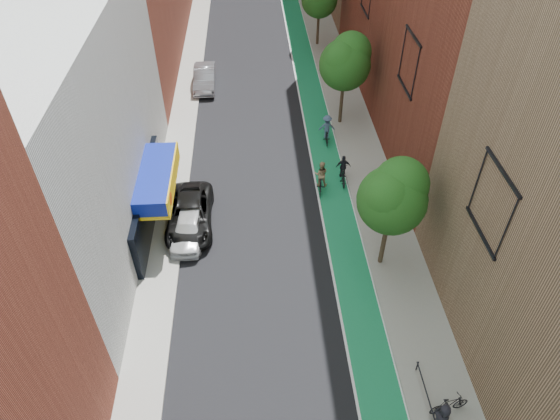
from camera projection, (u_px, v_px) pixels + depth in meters
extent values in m
cube|color=#167D44|center=(315.00, 110.00, 38.37)|extent=(2.00, 68.00, 0.01)
cube|color=gray|center=(184.00, 114.00, 37.85)|extent=(2.00, 68.00, 0.15)
cube|color=gray|center=(347.00, 108.00, 38.44)|extent=(3.00, 68.00, 0.15)
cube|color=silver|center=(48.00, 137.00, 24.72)|extent=(8.00, 20.00, 12.00)
cylinder|color=#332619|center=(384.00, 241.00, 25.40)|extent=(0.24, 0.24, 3.30)
sphere|color=#165318|center=(392.00, 200.00, 23.59)|extent=(3.36, 3.36, 3.36)
sphere|color=#165318|center=(401.00, 184.00, 23.35)|extent=(2.64, 2.64, 2.64)
sphere|color=#165318|center=(388.00, 197.00, 23.03)|extent=(2.40, 2.40, 2.40)
cylinder|color=#332619|center=(341.00, 102.00, 35.80)|extent=(0.24, 0.24, 3.47)
sphere|color=#165318|center=(345.00, 65.00, 33.90)|extent=(3.53, 3.53, 3.53)
sphere|color=#165318|center=(351.00, 52.00, 33.65)|extent=(2.77, 2.77, 2.77)
sphere|color=#165318|center=(342.00, 60.00, 33.33)|extent=(2.52, 2.52, 2.52)
cylinder|color=#332619|center=(318.00, 29.00, 46.36)|extent=(0.24, 0.24, 3.19)
imported|color=silver|center=(189.00, 228.00, 27.51)|extent=(1.98, 4.27, 1.42)
imported|color=black|center=(190.00, 214.00, 28.25)|extent=(2.61, 5.50, 1.52)
imported|color=gray|center=(205.00, 78.00, 40.70)|extent=(1.72, 4.81, 1.58)
imported|color=black|center=(321.00, 183.00, 30.71)|extent=(0.78, 1.88, 1.10)
imported|color=tan|center=(321.00, 174.00, 30.35)|extent=(0.92, 0.76, 1.71)
imported|color=black|center=(343.00, 176.00, 31.40)|extent=(0.70, 1.80, 0.93)
imported|color=black|center=(343.00, 166.00, 31.04)|extent=(0.93, 0.42, 1.56)
imported|color=black|center=(326.00, 136.00, 34.74)|extent=(0.50, 1.63, 0.97)
imported|color=#405574|center=(327.00, 127.00, 34.33)|extent=(1.13, 0.67, 1.73)
imported|color=black|center=(449.00, 405.00, 19.89)|extent=(1.75, 0.78, 1.02)
imported|color=black|center=(442.00, 418.00, 19.12)|extent=(0.71, 0.93, 1.70)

